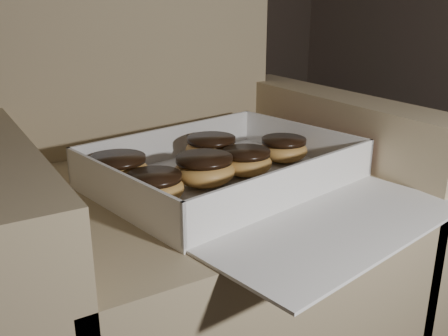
% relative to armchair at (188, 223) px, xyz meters
% --- Properties ---
extents(armchair, '(0.79, 0.67, 0.83)m').
position_rel_armchair_xyz_m(armchair, '(0.00, 0.00, 0.00)').
color(armchair, '#968060').
rests_on(armchair, floor).
extents(bakery_box, '(0.53, 0.59, 0.07)m').
position_rel_armchair_xyz_m(bakery_box, '(0.04, -0.13, 0.12)').
color(bakery_box, silver).
rests_on(bakery_box, armchair).
extents(donut_a, '(0.11, 0.11, 0.05)m').
position_rel_armchair_xyz_m(donut_a, '(-0.15, -0.02, 0.15)').
color(donut_a, gold).
rests_on(donut_a, bakery_box).
extents(donut_b, '(0.10, 0.10, 0.05)m').
position_rel_armchair_xyz_m(donut_b, '(0.06, 0.01, 0.15)').
color(donut_b, gold).
rests_on(donut_b, bakery_box).
extents(donut_c, '(0.10, 0.10, 0.05)m').
position_rel_armchair_xyz_m(donut_c, '(0.08, -0.09, 0.14)').
color(donut_c, gold).
rests_on(donut_c, bakery_box).
extents(donut_d, '(0.10, 0.10, 0.05)m').
position_rel_armchair_xyz_m(donut_d, '(-0.12, -0.13, 0.14)').
color(donut_d, gold).
rests_on(donut_d, bakery_box).
extents(donut_e, '(0.11, 0.11, 0.05)m').
position_rel_armchair_xyz_m(donut_e, '(-0.02, -0.10, 0.15)').
color(donut_e, gold).
rests_on(donut_e, bakery_box).
extents(donut_f, '(0.09, 0.09, 0.05)m').
position_rel_armchair_xyz_m(donut_f, '(0.18, -0.06, 0.14)').
color(donut_f, gold).
rests_on(donut_f, bakery_box).
extents(crumb_a, '(0.01, 0.01, 0.00)m').
position_rel_armchair_xyz_m(crumb_a, '(-0.07, -0.23, 0.12)').
color(crumb_a, black).
rests_on(crumb_a, bakery_box).
extents(crumb_b, '(0.01, 0.01, 0.00)m').
position_rel_armchair_xyz_m(crumb_b, '(0.01, -0.12, 0.12)').
color(crumb_b, black).
rests_on(crumb_b, bakery_box).
extents(crumb_c, '(0.01, 0.01, 0.00)m').
position_rel_armchair_xyz_m(crumb_c, '(0.16, -0.21, 0.12)').
color(crumb_c, black).
rests_on(crumb_c, bakery_box).
extents(crumb_d, '(0.01, 0.01, 0.00)m').
position_rel_armchair_xyz_m(crumb_d, '(0.06, -0.19, 0.12)').
color(crumb_d, black).
rests_on(crumb_d, bakery_box).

